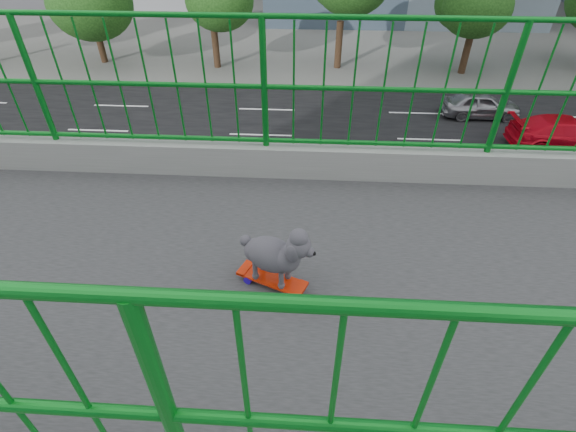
{
  "coord_description": "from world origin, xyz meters",
  "views": [
    {
      "loc": [
        2.02,
        2.41,
        9.13
      ],
      "look_at": [
        -0.94,
        2.23,
        6.83
      ],
      "focal_mm": 25.9,
      "sensor_mm": 36.0,
      "label": 1
    }
  ],
  "objects_px": {
    "car_3": "(565,133)",
    "car_4": "(481,105)",
    "skateboard": "(272,279)",
    "poodle": "(275,253)",
    "car_5": "(229,276)"
  },
  "relations": [
    {
      "from": "skateboard",
      "to": "car_3",
      "type": "bearing_deg",
      "value": 166.51
    },
    {
      "from": "car_3",
      "to": "car_5",
      "type": "relative_size",
      "value": 1.11
    },
    {
      "from": "skateboard",
      "to": "car_5",
      "type": "distance_m",
      "value": 8.96
    },
    {
      "from": "poodle",
      "to": "car_4",
      "type": "bearing_deg",
      "value": 177.95
    },
    {
      "from": "car_3",
      "to": "car_4",
      "type": "bearing_deg",
      "value": 40.52
    },
    {
      "from": "poodle",
      "to": "car_5",
      "type": "xyz_separation_m",
      "value": [
        -6.06,
        -1.93,
        -6.58
      ]
    },
    {
      "from": "car_5",
      "to": "poodle",
      "type": "bearing_deg",
      "value": 17.66
    },
    {
      "from": "skateboard",
      "to": "car_3",
      "type": "height_order",
      "value": "skateboard"
    },
    {
      "from": "skateboard",
      "to": "poodle",
      "type": "xyz_separation_m",
      "value": [
        0.01,
        0.03,
        0.26
      ]
    },
    {
      "from": "car_5",
      "to": "skateboard",
      "type": "bearing_deg",
      "value": 17.46
    },
    {
      "from": "poodle",
      "to": "car_3",
      "type": "height_order",
      "value": "poodle"
    },
    {
      "from": "poodle",
      "to": "skateboard",
      "type": "bearing_deg",
      "value": -90.0
    },
    {
      "from": "skateboard",
      "to": "car_3",
      "type": "xyz_separation_m",
      "value": [
        -15.65,
        11.58,
        -6.34
      ]
    },
    {
      "from": "poodle",
      "to": "car_5",
      "type": "bearing_deg",
      "value": -139.33
    },
    {
      "from": "skateboard",
      "to": "poodle",
      "type": "relative_size",
      "value": 1.0
    }
  ]
}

